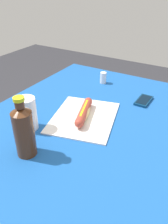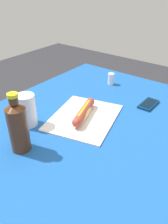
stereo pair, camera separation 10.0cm
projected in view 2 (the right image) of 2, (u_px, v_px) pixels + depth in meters
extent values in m
cylinder|color=brown|center=(88.00, 121.00, 1.70)|extent=(0.07, 0.07, 0.71)
cube|color=brown|center=(84.00, 130.00, 0.97)|extent=(1.20, 0.88, 0.03)
cube|color=#19519E|center=(84.00, 127.00, 0.96)|extent=(1.26, 0.94, 0.00)
cube|color=silver|center=(84.00, 117.00, 1.01)|extent=(0.38, 0.34, 0.01)
ellipsoid|color=#E5BC75|center=(84.00, 112.00, 1.00)|extent=(0.18, 0.10, 0.04)
cylinder|color=#A83D2D|center=(84.00, 111.00, 1.00)|extent=(0.19, 0.09, 0.04)
sphere|color=#A83D2D|center=(76.00, 123.00, 0.92)|extent=(0.04, 0.04, 0.04)
sphere|color=#A83D2D|center=(90.00, 102.00, 1.07)|extent=(0.04, 0.04, 0.04)
cube|color=yellow|center=(84.00, 108.00, 0.99)|extent=(0.14, 0.05, 0.00)
cube|color=#0A2D4C|center=(149.00, 104.00, 1.11)|extent=(0.12, 0.06, 0.01)
cube|color=black|center=(149.00, 103.00, 1.11)|extent=(0.10, 0.05, 0.00)
cylinder|color=#4C2814|center=(19.00, 130.00, 0.79)|extent=(0.07, 0.07, 0.17)
cone|color=#4C2814|center=(14.00, 106.00, 0.74)|extent=(0.07, 0.07, 0.02)
cylinder|color=#4C2814|center=(13.00, 100.00, 0.73)|extent=(0.03, 0.03, 0.02)
cylinder|color=yellow|center=(12.00, 95.00, 0.72)|extent=(0.04, 0.04, 0.01)
cylinder|color=white|center=(27.00, 110.00, 0.94)|extent=(0.08, 0.08, 0.14)
cylinder|color=silver|center=(111.00, 79.00, 1.31)|extent=(0.04, 0.04, 0.06)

